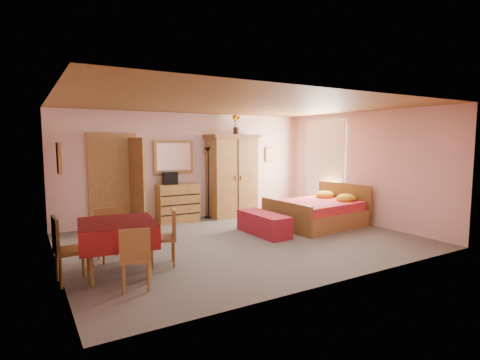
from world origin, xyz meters
TOP-DOWN VIEW (x-y plane):
  - floor at (0.00, 0.00)m, footprint 6.50×6.50m
  - ceiling at (0.00, 0.00)m, footprint 6.50×6.50m
  - wall_back at (0.00, 2.50)m, footprint 6.50×0.10m
  - wall_front at (0.00, -2.50)m, footprint 6.50×0.10m
  - wall_left at (-3.25, 0.00)m, footprint 0.10×5.00m
  - wall_right at (3.25, 0.00)m, footprint 0.10×5.00m
  - doorway at (-1.90, 2.47)m, footprint 1.06×0.12m
  - window at (3.21, 1.20)m, footprint 0.08×1.40m
  - picture_left at (-3.22, -0.60)m, footprint 0.04×0.32m
  - picture_back at (2.35, 2.47)m, footprint 0.30×0.04m
  - chest_of_drawers at (-0.48, 2.25)m, footprint 0.98×0.52m
  - wall_mirror at (-0.48, 2.46)m, footprint 0.99×0.08m
  - stereo at (-0.66, 2.24)m, footprint 0.34×0.26m
  - floor_lamp at (0.36, 2.30)m, footprint 0.29×0.29m
  - wardrobe at (0.98, 2.19)m, footprint 1.36×0.73m
  - sunflower_vase at (1.10, 2.20)m, footprint 0.21×0.21m
  - bed at (2.10, 0.26)m, footprint 2.10×1.72m
  - bench at (0.62, 0.21)m, footprint 0.52×1.33m
  - dining_table at (-2.50, -0.60)m, footprint 1.16×1.16m
  - chair_south at (-2.44, -1.31)m, footprint 0.46×0.46m
  - chair_north at (-2.48, 0.05)m, footprint 0.41×0.41m
  - chair_west at (-3.13, -0.67)m, footprint 0.44×0.44m
  - chair_east at (-1.82, -0.59)m, footprint 0.50×0.50m

SIDE VIEW (x-z plane):
  - floor at x=0.00m, z-range 0.00..0.00m
  - bench at x=0.62m, z-range 0.00..0.44m
  - dining_table at x=-2.50m, z-range 0.00..0.77m
  - chair_south at x=-2.44m, z-range 0.00..0.84m
  - chair_north at x=-2.48m, z-range 0.00..0.84m
  - chair_east at x=-1.82m, z-range 0.00..0.88m
  - chest_of_drawers at x=-0.48m, z-range 0.00..0.91m
  - bed at x=2.10m, z-range 0.00..0.92m
  - chair_west at x=-3.13m, z-range 0.00..0.92m
  - floor_lamp at x=0.36m, z-range 0.00..1.77m
  - doorway at x=-1.90m, z-range -0.05..2.10m
  - wardrobe at x=0.98m, z-range 0.00..2.09m
  - stereo at x=-0.66m, z-range 0.91..1.21m
  - wall_back at x=0.00m, z-range 0.00..2.60m
  - wall_front at x=0.00m, z-range 0.00..2.60m
  - wall_left at x=-3.25m, z-range 0.00..2.60m
  - wall_right at x=3.25m, z-range 0.00..2.60m
  - window at x=3.21m, z-range 0.48..2.42m
  - picture_back at x=2.35m, z-range 1.35..1.75m
  - wall_mirror at x=-0.48m, z-range 1.16..1.94m
  - picture_left at x=-3.22m, z-range 1.49..1.91m
  - sunflower_vase at x=1.10m, z-range 2.09..2.59m
  - ceiling at x=0.00m, z-range 2.60..2.60m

